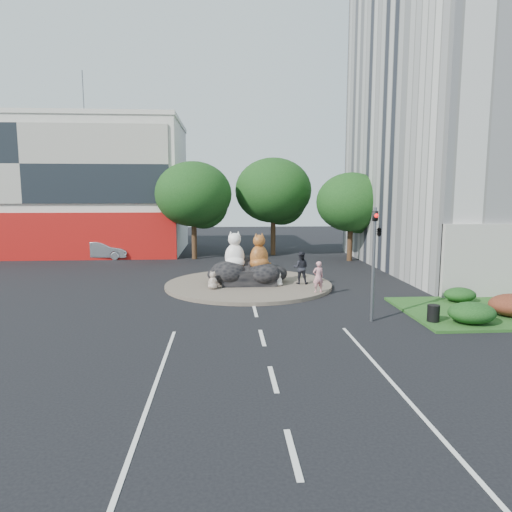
{
  "coord_description": "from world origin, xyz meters",
  "views": [
    {
      "loc": [
        -1.44,
        -17.09,
        5.58
      ],
      "look_at": [
        0.38,
        8.89,
        2.0
      ],
      "focal_mm": 32.0,
      "sensor_mm": 36.0,
      "label": 1
    }
  ],
  "objects_px": {
    "pedestrian_dark": "(301,268)",
    "parked_car": "(102,250)",
    "pedestrian_pink": "(318,277)",
    "litter_bin": "(433,313)",
    "cat_white": "(235,250)",
    "cat_tabby": "(259,251)",
    "kitten_white": "(279,279)",
    "kitten_calico": "(213,280)"
  },
  "relations": [
    {
      "from": "pedestrian_dark",
      "to": "pedestrian_pink",
      "type": "bearing_deg",
      "value": 116.74
    },
    {
      "from": "cat_white",
      "to": "kitten_white",
      "type": "bearing_deg",
      "value": -21.84
    },
    {
      "from": "kitten_white",
      "to": "pedestrian_dark",
      "type": "bearing_deg",
      "value": 2.74
    },
    {
      "from": "cat_white",
      "to": "cat_tabby",
      "type": "bearing_deg",
      "value": -10.6
    },
    {
      "from": "kitten_calico",
      "to": "parked_car",
      "type": "relative_size",
      "value": 0.22
    },
    {
      "from": "cat_tabby",
      "to": "litter_bin",
      "type": "height_order",
      "value": "cat_tabby"
    },
    {
      "from": "kitten_calico",
      "to": "pedestrian_pink",
      "type": "height_order",
      "value": "pedestrian_pink"
    },
    {
      "from": "litter_bin",
      "to": "kitten_calico",
      "type": "bearing_deg",
      "value": 143.64
    },
    {
      "from": "pedestrian_pink",
      "to": "parked_car",
      "type": "bearing_deg",
      "value": -56.12
    },
    {
      "from": "kitten_white",
      "to": "pedestrian_pink",
      "type": "height_order",
      "value": "pedestrian_pink"
    },
    {
      "from": "kitten_calico",
      "to": "pedestrian_pink",
      "type": "bearing_deg",
      "value": 2.1
    },
    {
      "from": "litter_bin",
      "to": "pedestrian_pink",
      "type": "bearing_deg",
      "value": 123.51
    },
    {
      "from": "pedestrian_dark",
      "to": "parked_car",
      "type": "xyz_separation_m",
      "value": [
        -15.05,
        12.97,
        -0.41
      ]
    },
    {
      "from": "cat_tabby",
      "to": "kitten_calico",
      "type": "bearing_deg",
      "value": 176.59
    },
    {
      "from": "kitten_calico",
      "to": "parked_car",
      "type": "bearing_deg",
      "value": 139.6
    },
    {
      "from": "pedestrian_pink",
      "to": "parked_car",
      "type": "relative_size",
      "value": 0.37
    },
    {
      "from": "cat_white",
      "to": "cat_tabby",
      "type": "distance_m",
      "value": 1.47
    },
    {
      "from": "cat_white",
      "to": "kitten_white",
      "type": "distance_m",
      "value": 3.17
    },
    {
      "from": "pedestrian_pink",
      "to": "parked_car",
      "type": "height_order",
      "value": "pedestrian_pink"
    },
    {
      "from": "cat_tabby",
      "to": "parked_car",
      "type": "height_order",
      "value": "cat_tabby"
    },
    {
      "from": "cat_white",
      "to": "cat_tabby",
      "type": "height_order",
      "value": "cat_white"
    },
    {
      "from": "cat_tabby",
      "to": "litter_bin",
      "type": "relative_size",
      "value": 3.0
    },
    {
      "from": "pedestrian_dark",
      "to": "kitten_calico",
      "type": "bearing_deg",
      "value": 25.91
    },
    {
      "from": "litter_bin",
      "to": "cat_white",
      "type": "bearing_deg",
      "value": 134.07
    },
    {
      "from": "parked_car",
      "to": "cat_tabby",
      "type": "bearing_deg",
      "value": -130.98
    },
    {
      "from": "kitten_calico",
      "to": "kitten_white",
      "type": "height_order",
      "value": "kitten_calico"
    },
    {
      "from": "kitten_calico",
      "to": "litter_bin",
      "type": "bearing_deg",
      "value": -21.63
    },
    {
      "from": "cat_tabby",
      "to": "kitten_calico",
      "type": "distance_m",
      "value": 3.37
    },
    {
      "from": "cat_tabby",
      "to": "cat_white",
      "type": "bearing_deg",
      "value": 142.5
    },
    {
      "from": "pedestrian_dark",
      "to": "parked_car",
      "type": "relative_size",
      "value": 0.42
    },
    {
      "from": "kitten_calico",
      "to": "litter_bin",
      "type": "height_order",
      "value": "kitten_calico"
    },
    {
      "from": "pedestrian_pink",
      "to": "pedestrian_dark",
      "type": "distance_m",
      "value": 2.48
    },
    {
      "from": "pedestrian_dark",
      "to": "parked_car",
      "type": "height_order",
      "value": "pedestrian_dark"
    },
    {
      "from": "parked_car",
      "to": "kitten_white",
      "type": "bearing_deg",
      "value": -130.11
    },
    {
      "from": "kitten_white",
      "to": "parked_car",
      "type": "relative_size",
      "value": 0.17
    },
    {
      "from": "cat_tabby",
      "to": "kitten_calico",
      "type": "relative_size",
      "value": 2.1
    },
    {
      "from": "kitten_white",
      "to": "litter_bin",
      "type": "relative_size",
      "value": 1.12
    },
    {
      "from": "cat_tabby",
      "to": "kitten_calico",
      "type": "height_order",
      "value": "cat_tabby"
    },
    {
      "from": "pedestrian_pink",
      "to": "pedestrian_dark",
      "type": "height_order",
      "value": "pedestrian_dark"
    },
    {
      "from": "kitten_white",
      "to": "pedestrian_dark",
      "type": "xyz_separation_m",
      "value": [
        1.39,
        0.52,
        0.57
      ]
    },
    {
      "from": "kitten_calico",
      "to": "parked_car",
      "type": "distance_m",
      "value": 17.17
    },
    {
      "from": "cat_white",
      "to": "kitten_calico",
      "type": "relative_size",
      "value": 2.19
    }
  ]
}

